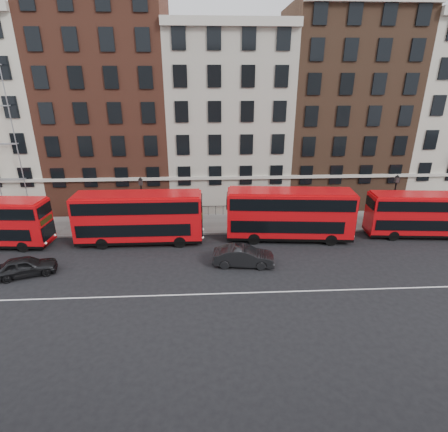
{
  "coord_description": "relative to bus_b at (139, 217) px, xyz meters",
  "views": [
    {
      "loc": [
        -2.58,
        -22.4,
        13.75
      ],
      "look_at": [
        -1.11,
        5.0,
        3.0
      ],
      "focal_mm": 28.0,
      "sensor_mm": 36.0,
      "label": 1
    }
  ],
  "objects": [
    {
      "name": "bus_c",
      "position": [
        13.38,
        0.0,
        0.03
      ],
      "size": [
        11.4,
        3.67,
        4.71
      ],
      "rotation": [
        0.0,
        0.0,
        -0.09
      ],
      "color": "red",
      "rests_on": "ground"
    },
    {
      "name": "car_front",
      "position": [
        8.82,
        -4.61,
        -1.7
      ],
      "size": [
        4.95,
        2.19,
        1.58
      ],
      "primitive_type": "imported",
      "rotation": [
        0.0,
        0.0,
        1.46
      ],
      "color": "black",
      "rests_on": "ground"
    },
    {
      "name": "iron_railings",
      "position": [
        8.55,
        6.2,
        -1.84
      ],
      "size": [
        6.6,
        0.06,
        1.0
      ],
      "primitive_type": null,
      "color": "black",
      "rests_on": "pavement"
    },
    {
      "name": "building_terrace",
      "position": [
        8.25,
        11.38,
        7.75
      ],
      "size": [
        64.0,
        11.95,
        22.0
      ],
      "color": "beige",
      "rests_on": "ground"
    },
    {
      "name": "lamp_post_right",
      "position": [
        23.92,
        1.95,
        0.59
      ],
      "size": [
        0.44,
        0.44,
        5.33
      ],
      "color": "black",
      "rests_on": "pavement"
    },
    {
      "name": "kerb",
      "position": [
        8.55,
        1.5,
        -2.41
      ],
      "size": [
        80.0,
        0.3,
        0.16
      ],
      "primitive_type": "cube",
      "color": "gray",
      "rests_on": "ground"
    },
    {
      "name": "pavement",
      "position": [
        8.55,
        4.0,
        -2.42
      ],
      "size": [
        80.0,
        5.0,
        0.15
      ],
      "primitive_type": "cube",
      "color": "gray",
      "rests_on": "ground"
    },
    {
      "name": "bus_b",
      "position": [
        0.0,
        0.0,
        0.0
      ],
      "size": [
        11.08,
        2.73,
        4.65
      ],
      "rotation": [
        0.0,
        0.0,
        -0.0
      ],
      "color": "red",
      "rests_on": "ground"
    },
    {
      "name": "lamp_post_left",
      "position": [
        -0.01,
        2.31,
        0.59
      ],
      "size": [
        0.44,
        0.44,
        5.33
      ],
      "color": "black",
      "rests_on": "pavement"
    },
    {
      "name": "car_rear",
      "position": [
        -7.63,
        -5.24,
        -1.75
      ],
      "size": [
        4.67,
        2.98,
        1.48
      ],
      "primitive_type": "imported",
      "rotation": [
        0.0,
        0.0,
        1.88
      ],
      "color": "black",
      "rests_on": "ground"
    },
    {
      "name": "bus_d",
      "position": [
        25.83,
        0.0,
        -0.26
      ],
      "size": [
        10.08,
        3.2,
        4.17
      ],
      "rotation": [
        0.0,
        0.0,
        -0.08
      ],
      "color": "red",
      "rests_on": "ground"
    },
    {
      "name": "road_centre_line",
      "position": [
        8.55,
        -8.5,
        -2.49
      ],
      "size": [
        70.0,
        0.12,
        0.01
      ],
      "primitive_type": "cube",
      "color": "white",
      "rests_on": "ground"
    },
    {
      "name": "ground",
      "position": [
        8.55,
        -6.5,
        -2.49
      ],
      "size": [
        120.0,
        120.0,
        0.0
      ],
      "primitive_type": "plane",
      "color": "black",
      "rests_on": "ground"
    }
  ]
}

